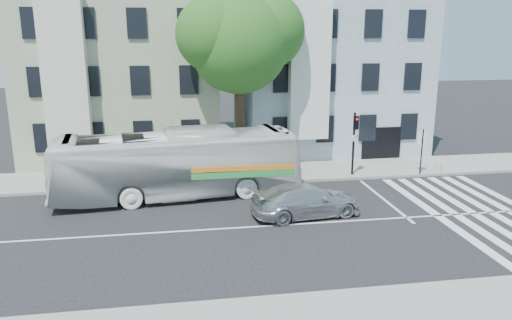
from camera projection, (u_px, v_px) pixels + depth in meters
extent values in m
plane|color=black|center=(265.00, 226.00, 21.51)|extent=(120.00, 120.00, 0.00)
cube|color=gray|center=(241.00, 174.00, 29.14)|extent=(80.00, 4.00, 0.15)
cube|color=#989C83|center=(123.00, 72.00, 33.41)|extent=(12.00, 10.00, 11.00)
cube|color=#90A0AB|center=(325.00, 70.00, 35.55)|extent=(12.00, 10.00, 11.00)
cylinder|color=#2D2116|center=(240.00, 130.00, 28.99)|extent=(0.56, 0.56, 5.20)
sphere|color=#1C4E19|center=(239.00, 44.00, 27.77)|extent=(5.60, 5.60, 5.60)
sphere|color=#1C4E19|center=(266.00, 31.00, 28.22)|extent=(4.40, 4.40, 4.40)
sphere|color=#1C4E19|center=(214.00, 34.00, 27.14)|extent=(4.20, 4.20, 4.20)
sphere|color=#1C4E19|center=(241.00, 13.00, 28.53)|extent=(3.80, 3.80, 3.80)
sphere|color=#1C4E19|center=(227.00, 61.00, 28.50)|extent=(3.40, 3.40, 3.40)
imported|color=silver|center=(177.00, 164.00, 24.98)|extent=(4.29, 12.55, 3.43)
imported|color=silver|center=(306.00, 200.00, 22.59)|extent=(2.73, 5.28, 1.46)
cylinder|color=black|center=(353.00, 145.00, 28.34)|extent=(0.13, 0.13, 3.76)
cube|color=black|center=(356.00, 123.00, 27.77)|extent=(0.31, 0.28, 0.76)
sphere|color=red|center=(357.00, 119.00, 27.59)|extent=(0.14, 0.14, 0.14)
cylinder|color=white|center=(355.00, 138.00, 28.09)|extent=(0.37, 0.19, 0.39)
cylinder|color=#BABAB5|center=(439.00, 167.00, 29.17)|extent=(0.26, 0.26, 0.66)
sphere|color=#BABAB5|center=(439.00, 161.00, 29.08)|extent=(0.24, 0.24, 0.24)
cylinder|color=#BABAB5|center=(439.00, 165.00, 29.15)|extent=(0.46, 0.24, 0.15)
cylinder|color=black|center=(422.00, 152.00, 28.54)|extent=(0.07, 0.07, 2.63)
cube|color=white|center=(422.00, 135.00, 28.40)|extent=(0.46, 0.21, 0.37)
cube|color=white|center=(422.00, 143.00, 28.51)|extent=(0.46, 0.21, 0.19)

